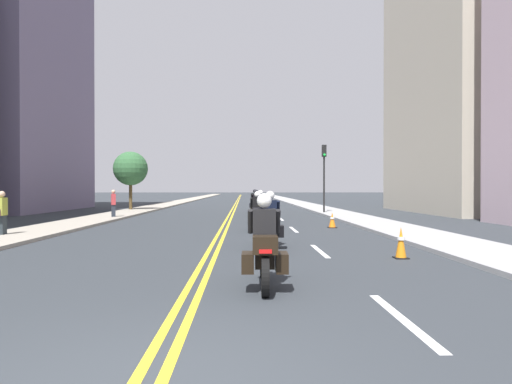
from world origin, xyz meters
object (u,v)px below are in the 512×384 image
motorcycle_0 (264,250)px  traffic_cone_0 (401,243)px  motorcycle_5 (255,203)px  traffic_light_near (324,166)px  pedestrian_1 (113,204)px  pedestrian_0 (2,214)px  motorcycle_4 (256,206)px  motorcycle_3 (261,209)px  motorcycle_2 (257,215)px  traffic_cone_1 (332,220)px  street_tree_0 (131,169)px  motorcycle_1 (270,224)px

motorcycle_0 → traffic_cone_0: (3.50, 2.93, -0.27)m
motorcycle_5 → traffic_light_near: size_ratio=0.49×
motorcycle_0 → pedestrian_1: 18.44m
traffic_cone_0 → pedestrian_0: (-12.26, 4.63, 0.46)m
motorcycle_4 → pedestrian_1: 8.32m
motorcycle_4 → traffic_light_near: 5.83m
motorcycle_3 → traffic_cone_0: (3.00, -11.09, -0.29)m
motorcycle_2 → motorcycle_4: bearing=90.6°
motorcycle_2 → traffic_cone_1: (3.31, 1.37, -0.34)m
motorcycle_4 → street_tree_0: (-9.40, 6.61, 2.57)m
motorcycle_0 → motorcycle_1: (0.41, 4.93, 0.01)m
traffic_cone_1 → street_tree_0: street_tree_0 is taller
motorcycle_0 → motorcycle_5: 23.23m
pedestrian_1 → street_tree_0: 8.71m
traffic_cone_0 → street_tree_0: size_ratio=0.17×
pedestrian_0 → street_tree_0: bearing=179.7°
traffic_cone_0 → traffic_light_near: size_ratio=0.17×
motorcycle_3 → traffic_cone_1: bearing=-47.6°
motorcycle_1 → motorcycle_3: (0.09, 9.08, -0.00)m
motorcycle_5 → traffic_light_near: traffic_light_near is taller
pedestrian_1 → motorcycle_3: bearing=-130.9°
traffic_light_near → traffic_cone_0: bearing=-95.0°
motorcycle_2 → motorcycle_0: bearing=-89.1°
motorcycle_2 → street_tree_0: bearing=122.8°
traffic_cone_1 → street_tree_0: 19.03m
motorcycle_5 → motorcycle_1: bearing=-88.0°
motorcycle_0 → traffic_cone_0: motorcycle_0 is taller
pedestrian_1 → motorcycle_0: bearing=-177.9°
motorcycle_1 → motorcycle_4: size_ratio=0.96×
motorcycle_1 → traffic_light_near: 16.78m
traffic_cone_0 → pedestrian_0: bearing=159.3°
motorcycle_4 → traffic_light_near: traffic_light_near is taller
street_tree_0 → pedestrian_1: bearing=-81.4°
motorcycle_2 → street_tree_0: street_tree_0 is taller
pedestrian_1 → pedestrian_0: bearing=151.0°
motorcycle_1 → pedestrian_1: bearing=127.6°
motorcycle_0 → street_tree_0: street_tree_0 is taller
motorcycle_5 → street_tree_0: bearing=171.3°
traffic_cone_1 → pedestrian_1: size_ratio=0.41×
motorcycle_5 → traffic_cone_1: bearing=-73.9°
motorcycle_1 → motorcycle_5: 18.29m
motorcycle_0 → street_tree_0: (-8.99, 25.01, 2.57)m
motorcycle_2 → pedestrian_0: (-8.95, -2.03, 0.17)m
motorcycle_2 → traffic_cone_0: bearing=-61.6°
motorcycle_2 → traffic_cone_0: (3.30, -6.66, -0.28)m
pedestrian_1 → motorcycle_2: bearing=-154.7°
motorcycle_5 → traffic_cone_1: 12.65m
street_tree_0 → traffic_light_near: bearing=-16.5°
traffic_cone_1 → street_tree_0: size_ratio=0.15×
motorcycle_0 → traffic_cone_1: size_ratio=3.12×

